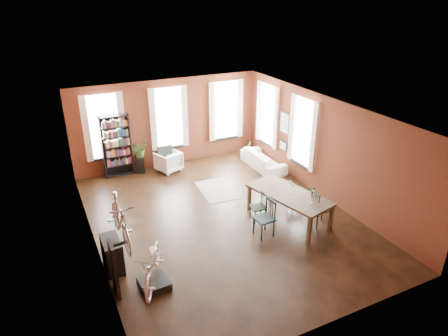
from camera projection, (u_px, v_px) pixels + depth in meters
room at (220, 141)px, 11.29m from camera, size 9.00×9.04×3.22m
dining_table at (288, 206)px, 11.39m from camera, size 1.68×2.63×0.83m
dining_chair_a at (264, 218)px, 10.59m from camera, size 0.51×0.51×1.03m
dining_chair_b at (258, 207)px, 11.33m from camera, size 0.43×0.43×0.86m
dining_chair_c at (321, 208)px, 11.09m from camera, size 0.53×0.53×1.03m
dining_chair_d at (296, 195)px, 11.96m from camera, size 0.46×0.46×0.85m
bookshelf at (116, 146)px, 13.85m from camera, size 1.00×0.32×2.20m
white_armchair at (168, 160)px, 14.44m from camera, size 0.99×0.96×0.80m
cream_sofa at (263, 157)px, 14.71m from camera, size 0.61×2.08×0.81m
striped_rug at (217, 190)px, 13.19m from camera, size 1.16×1.72×0.01m
bike_trainer at (154, 284)px, 8.89m from camera, size 0.67×0.67×0.18m
bike_wall_rack at (114, 269)px, 8.47m from camera, size 0.16×0.60×1.30m
console_table at (112, 254)px, 9.36m from camera, size 0.40×0.80×0.80m
plant_stand at (140, 164)px, 14.36m from camera, size 0.37×0.37×0.62m
plant_by_sofa at (247, 154)px, 15.66m from camera, size 0.62×0.78×0.31m
plant_small at (314, 196)px, 12.69m from camera, size 0.37×0.43×0.14m
bicycle_floor at (152, 248)px, 8.48m from camera, size 0.94×1.09×1.76m
bicycle_hung at (118, 206)px, 7.96m from camera, size 0.47×1.00×1.66m
plant_on_stand at (140, 150)px, 14.12m from camera, size 0.76×0.79×0.49m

